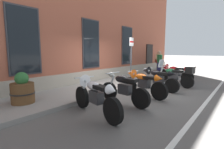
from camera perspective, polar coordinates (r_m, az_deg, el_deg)
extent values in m
plane|color=#565451|center=(7.85, 5.38, -4.91)|extent=(140.00, 140.00, 0.00)
cube|color=gray|center=(8.51, -1.30, -3.41)|extent=(26.66, 2.36, 0.14)
cube|color=silver|center=(6.73, 29.15, -7.99)|extent=(26.66, 0.12, 0.01)
cube|color=brown|center=(11.91, -18.71, 20.93)|extent=(20.66, 6.24, 9.01)
cube|color=gray|center=(9.22, -6.77, -0.81)|extent=(20.66, 0.10, 0.70)
cube|color=#2D2D33|center=(7.15, -27.36, 9.98)|extent=(1.22, 0.06, 2.52)
cube|color=black|center=(7.12, -27.26, 10.00)|extent=(1.10, 0.03, 2.40)
cube|color=#2D2D33|center=(9.14, -7.04, 10.11)|extent=(1.22, 0.06, 2.52)
cube|color=black|center=(9.12, -6.91, 10.12)|extent=(1.10, 0.03, 2.40)
cube|color=#2D2D33|center=(11.82, 5.06, 9.59)|extent=(1.22, 0.06, 2.52)
cube|color=black|center=(11.81, 5.19, 9.59)|extent=(1.10, 0.03, 2.40)
cube|color=black|center=(14.83, 12.40, 5.39)|extent=(1.10, 0.08, 2.30)
cylinder|color=black|center=(5.32, -10.01, -7.47)|extent=(0.28, 0.67, 0.66)
cylinder|color=black|center=(4.07, 0.27, -12.19)|extent=(0.28, 0.67, 0.66)
cylinder|color=silver|center=(5.17, -9.57, -4.95)|extent=(0.15, 0.32, 0.64)
cube|color=#28282B|center=(4.58, -5.29, -7.55)|extent=(0.32, 0.48, 0.32)
ellipsoid|color=silver|center=(4.64, -6.32, -3.74)|extent=(0.38, 0.57, 0.24)
cube|color=black|center=(4.32, -3.72, -4.42)|extent=(0.33, 0.52, 0.10)
cylinder|color=silver|center=(5.04, -9.24, -0.92)|extent=(0.61, 0.19, 0.04)
cylinder|color=silver|center=(4.44, -1.86, -9.77)|extent=(0.20, 0.46, 0.09)
cone|color=silver|center=(5.16, -9.90, -1.84)|extent=(0.43, 0.42, 0.36)
cone|color=silver|center=(3.94, 0.10, -5.31)|extent=(0.30, 0.31, 0.24)
cylinder|color=black|center=(6.08, -0.93, -5.52)|extent=(0.20, 0.65, 0.64)
cylinder|color=black|center=(5.20, 9.62, -7.93)|extent=(0.20, 0.65, 0.64)
cylinder|color=silver|center=(5.95, -0.27, -3.13)|extent=(0.11, 0.33, 0.67)
cube|color=#28282B|center=(5.54, 4.32, -4.95)|extent=(0.27, 0.46, 0.32)
ellipsoid|color=black|center=(5.58, 3.20, -1.56)|extent=(0.32, 0.55, 0.24)
cube|color=black|center=(5.33, 6.22, -1.92)|extent=(0.28, 0.50, 0.10)
cylinder|color=silver|center=(5.83, 0.27, 0.55)|extent=(0.62, 0.12, 0.04)
cylinder|color=silver|center=(5.48, 7.52, -6.55)|extent=(0.15, 0.46, 0.09)
sphere|color=silver|center=(5.90, -0.27, -0.06)|extent=(0.18, 0.18, 0.18)
cylinder|color=black|center=(7.12, 5.95, -3.53)|extent=(0.25, 0.67, 0.66)
cylinder|color=black|center=(6.22, 15.55, -5.42)|extent=(0.25, 0.67, 0.66)
cylinder|color=silver|center=(7.01, 6.56, -1.76)|extent=(0.13, 0.31, 0.60)
cube|color=#28282B|center=(6.58, 10.79, -2.96)|extent=(0.31, 0.48, 0.32)
ellipsoid|color=orange|center=(6.64, 9.85, -0.75)|extent=(0.36, 0.56, 0.24)
cube|color=black|center=(6.40, 12.44, -1.04)|extent=(0.31, 0.52, 0.10)
cylinder|color=silver|center=(6.91, 7.09, 1.06)|extent=(0.61, 0.16, 0.04)
cylinder|color=silver|center=(6.52, 13.48, -4.31)|extent=(0.18, 0.46, 0.09)
cone|color=orange|center=(7.01, 6.30, 0.34)|extent=(0.42, 0.41, 0.36)
cone|color=orange|center=(6.15, 15.55, -1.31)|extent=(0.29, 0.30, 0.24)
cylinder|color=black|center=(8.19, 10.90, -2.29)|extent=(0.22, 0.63, 0.62)
cylinder|color=black|center=(7.45, 19.47, -3.59)|extent=(0.22, 0.63, 0.62)
cylinder|color=silver|center=(8.09, 11.51, -0.60)|extent=(0.12, 0.32, 0.64)
cube|color=#28282B|center=(7.74, 15.34, -1.65)|extent=(0.29, 0.47, 0.32)
ellipsoid|color=black|center=(7.78, 14.48, 0.50)|extent=(0.34, 0.56, 0.24)
cube|color=black|center=(7.58, 16.88, 0.30)|extent=(0.30, 0.51, 0.10)
cylinder|color=silver|center=(8.00, 12.04, 2.00)|extent=(0.62, 0.14, 0.04)
cylinder|color=silver|center=(7.71, 17.66, -2.76)|extent=(0.17, 0.46, 0.09)
cone|color=black|center=(8.08, 11.28, 1.36)|extent=(0.41, 0.40, 0.36)
cone|color=black|center=(7.38, 19.51, 0.16)|extent=(0.28, 0.30, 0.24)
cylinder|color=black|center=(9.37, 15.31, -1.17)|extent=(0.22, 0.62, 0.61)
cylinder|color=black|center=(8.66, 23.91, -2.28)|extent=(0.22, 0.62, 0.61)
cylinder|color=silver|center=(9.29, 15.89, 0.27)|extent=(0.12, 0.31, 0.62)
cube|color=#28282B|center=(8.94, 19.77, -0.60)|extent=(0.29, 0.47, 0.32)
ellipsoid|color=#195633|center=(8.98, 19.01, 1.16)|extent=(0.34, 0.56, 0.24)
cube|color=black|center=(8.81, 21.17, 1.00)|extent=(0.30, 0.51, 0.10)
cylinder|color=silver|center=(9.21, 16.39, 2.49)|extent=(0.62, 0.14, 0.04)
cylinder|color=silver|center=(8.94, 21.79, -1.55)|extent=(0.16, 0.46, 0.09)
cube|color=#B2BCC6|center=(9.22, 16.12, 3.63)|extent=(0.38, 0.20, 0.40)
cube|color=black|center=(8.55, 24.73, 1.30)|extent=(0.41, 0.37, 0.30)
cylinder|color=black|center=(10.56, 16.87, -0.10)|extent=(0.18, 0.67, 0.66)
cylinder|color=black|center=(10.03, 23.97, -0.84)|extent=(0.18, 0.67, 0.66)
cylinder|color=silver|center=(10.49, 17.41, 1.11)|extent=(0.10, 0.30, 0.60)
cube|color=#28282B|center=(10.24, 20.63, 0.51)|extent=(0.26, 0.46, 0.32)
ellipsoid|color=red|center=(10.27, 19.92, 1.90)|extent=(0.30, 0.54, 0.24)
cube|color=black|center=(10.12, 21.90, 1.79)|extent=(0.26, 0.50, 0.10)
cylinder|color=silver|center=(10.42, 17.88, 3.01)|extent=(0.62, 0.09, 0.04)
cylinder|color=silver|center=(10.25, 22.40, -0.30)|extent=(0.13, 0.46, 0.09)
cone|color=red|center=(10.49, 17.22, 2.52)|extent=(0.39, 0.37, 0.36)
cone|color=red|center=(9.99, 24.00, 1.71)|extent=(0.26, 0.28, 0.24)
cylinder|color=#1E1E4C|center=(12.80, 15.77, 2.15)|extent=(0.14, 0.14, 0.79)
cylinder|color=#1E1E4C|center=(12.95, 15.36, 2.23)|extent=(0.14, 0.14, 0.79)
cube|color=#26723F|center=(12.83, 15.67, 5.18)|extent=(0.40, 0.44, 0.56)
sphere|color=tan|center=(12.82, 15.74, 7.04)|extent=(0.21, 0.21, 0.21)
cylinder|color=#26723F|center=(12.62, 16.26, 5.00)|extent=(0.09, 0.09, 0.53)
cylinder|color=#26723F|center=(13.04, 15.10, 5.12)|extent=(0.09, 0.09, 0.53)
cube|color=maroon|center=(13.10, 14.84, 4.26)|extent=(0.14, 0.14, 0.24)
cylinder|color=#2D3351|center=(13.87, 15.58, 2.62)|extent=(0.14, 0.14, 0.81)
cylinder|color=#2D3351|center=(13.75, 15.04, 2.60)|extent=(0.14, 0.14, 0.81)
cube|color=tan|center=(13.77, 15.42, 5.49)|extent=(0.45, 0.34, 0.58)
sphere|color=tan|center=(13.76, 15.48, 7.27)|extent=(0.22, 0.22, 0.22)
cylinder|color=tan|center=(13.94, 16.16, 5.37)|extent=(0.09, 0.09, 0.55)
cylinder|color=tan|center=(13.60, 14.65, 5.37)|extent=(0.09, 0.09, 0.55)
cube|color=#592D19|center=(13.54, 14.46, 4.48)|extent=(0.12, 0.14, 0.24)
cylinder|color=#4C4C51|center=(9.21, 6.38, 5.14)|extent=(0.06, 0.06, 2.33)
cube|color=white|center=(9.21, 6.57, 10.84)|extent=(0.36, 0.03, 0.44)
cube|color=red|center=(9.20, 6.65, 10.85)|extent=(0.36, 0.01, 0.08)
cylinder|color=brown|center=(5.93, -27.76, -5.51)|extent=(0.68, 0.68, 0.62)
cylinder|color=black|center=(5.93, -27.76, -5.51)|extent=(0.71, 0.71, 0.04)
sphere|color=#28602D|center=(5.85, -28.04, -1.20)|extent=(0.40, 0.40, 0.40)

